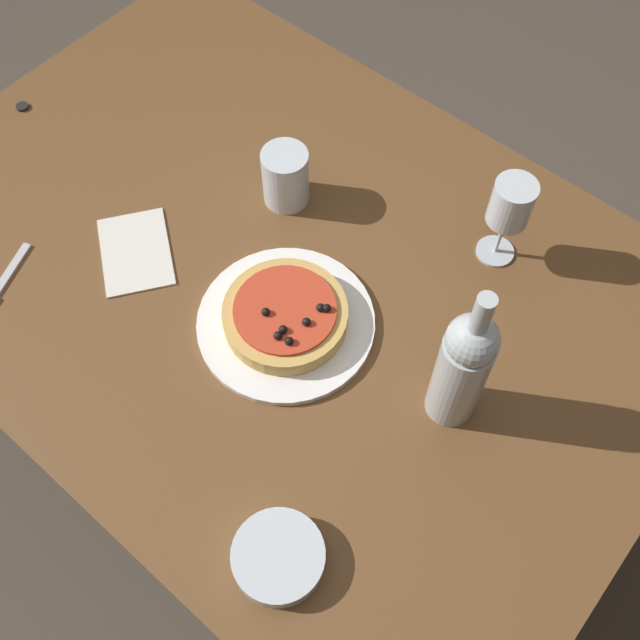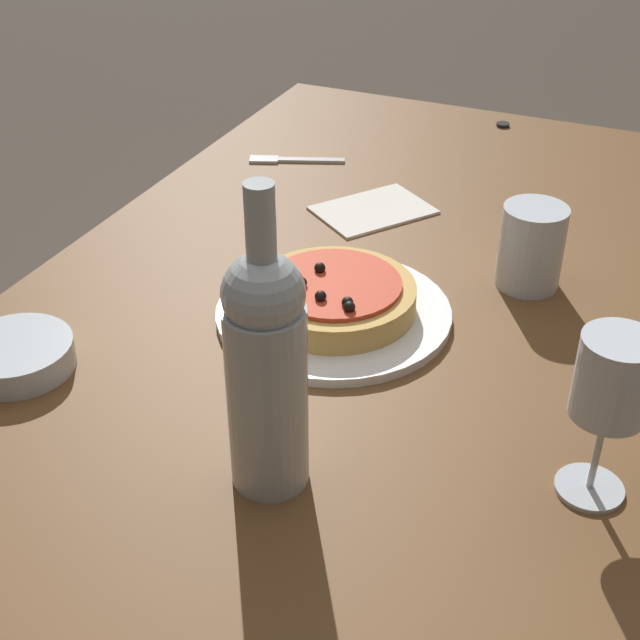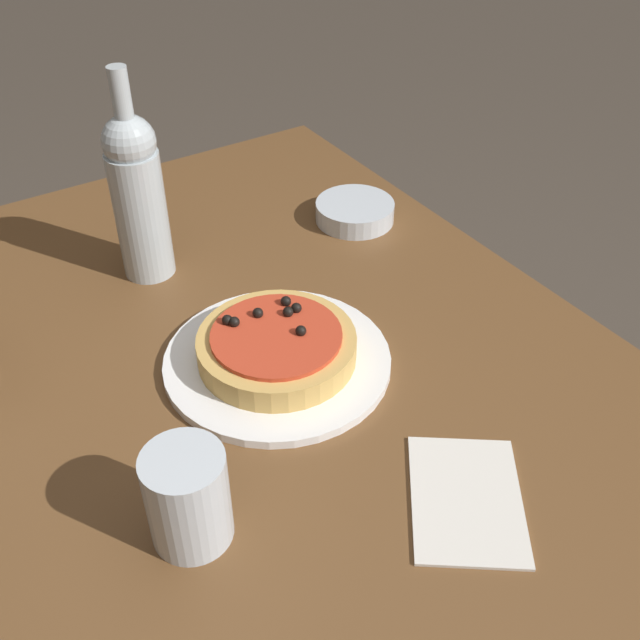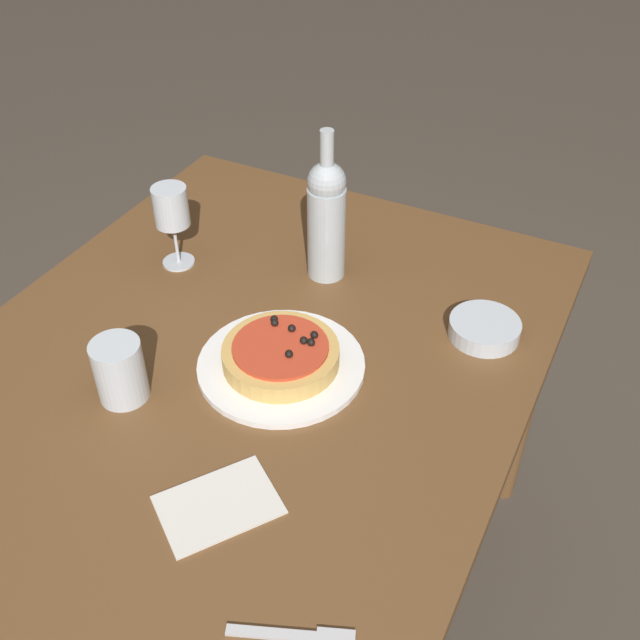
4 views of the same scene
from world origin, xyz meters
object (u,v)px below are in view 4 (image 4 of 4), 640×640
at_px(water_cup, 120,371).
at_px(side_bowl, 484,328).
at_px(fork, 299,636).
at_px(dining_table, 221,422).
at_px(dinner_plate, 281,365).
at_px(pizza, 281,354).
at_px(wine_glass, 171,210).
at_px(wine_bottle, 326,217).

height_order(water_cup, side_bowl, water_cup).
distance_m(water_cup, fork, 0.52).
height_order(dining_table, dinner_plate, dinner_plate).
xyz_separation_m(dinner_plate, fork, (0.42, 0.26, -0.00)).
bearing_deg(water_cup, side_bowl, 130.42).
xyz_separation_m(water_cup, fork, (0.24, 0.46, -0.05)).
bearing_deg(pizza, side_bowl, 129.88).
xyz_separation_m(pizza, water_cup, (0.18, -0.20, 0.02)).
height_order(wine_glass, wine_bottle, wine_bottle).
bearing_deg(fork, wine_glass, 113.48).
distance_m(pizza, wine_bottle, 0.31).
xyz_separation_m(wine_glass, wine_bottle, (-0.11, 0.29, 0.00)).
distance_m(wine_glass, water_cup, 0.39).
xyz_separation_m(dining_table, water_cup, (0.08, -0.13, 0.14)).
xyz_separation_m(dinner_plate, pizza, (-0.00, 0.00, 0.03)).
xyz_separation_m(pizza, fork, (0.42, 0.26, -0.03)).
relative_size(dinner_plate, water_cup, 2.63).
distance_m(dinner_plate, pizza, 0.03).
height_order(dinner_plate, wine_glass, wine_glass).
height_order(pizza, wine_bottle, wine_bottle).
bearing_deg(side_bowl, dining_table, -47.37).
height_order(dining_table, wine_bottle, wine_bottle).
xyz_separation_m(wine_bottle, water_cup, (0.46, -0.15, -0.08)).
height_order(wine_bottle, fork, wine_bottle).
distance_m(wine_glass, wine_bottle, 0.31).
height_order(dinner_plate, wine_bottle, wine_bottle).
bearing_deg(wine_glass, water_cup, 21.56).
relative_size(wine_glass, fork, 1.11).
distance_m(pizza, fork, 0.49).
distance_m(wine_glass, fork, 0.86).
bearing_deg(water_cup, dinner_plate, 131.13).
xyz_separation_m(dining_table, wine_bottle, (-0.38, 0.02, 0.22)).
relative_size(wine_bottle, side_bowl, 2.39).
relative_size(wine_glass, water_cup, 1.58).
bearing_deg(fork, wine_bottle, 92.32).
height_order(dinner_plate, water_cup, water_cup).
bearing_deg(dinner_plate, water_cup, -48.87).
xyz_separation_m(wine_bottle, fork, (0.71, 0.31, -0.13)).
relative_size(pizza, side_bowl, 1.56).
bearing_deg(wine_bottle, fork, 23.84).
bearing_deg(pizza, dinner_plate, -16.94).
distance_m(dining_table, wine_glass, 0.44).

